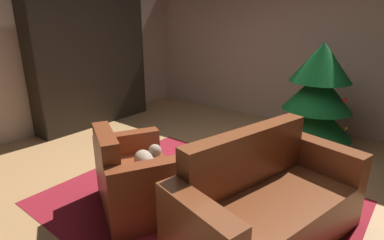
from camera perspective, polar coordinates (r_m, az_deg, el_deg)
The scene contains 11 objects.
ground_plane at distance 3.64m, azimuth 1.99°, elevation -11.55°, with size 7.22×7.22×0.00m, color #B28251.
wall_back at distance 5.60m, azimuth 19.27°, elevation 11.83°, with size 6.13×0.06×2.52m, color tan.
wall_left at distance 5.54m, azimuth -24.58°, elevation 11.13°, with size 0.06×5.50×2.52m, color tan.
area_rug at distance 3.29m, azimuth 0.89°, elevation -15.05°, with size 2.93×2.35×0.01m, color maroon.
bookshelf_unit at distance 5.67m, azimuth -17.00°, elevation 10.73°, with size 0.39×2.08×2.26m.
armchair_red at distance 3.11m, azimuth -10.61°, elevation -10.86°, with size 1.14×1.04×0.85m.
couch_red at distance 2.73m, azimuth 13.63°, elevation -15.45°, with size 1.14×1.85×0.94m.
coffee_table at distance 2.98m, azimuth 1.90°, elevation -10.36°, with size 0.76×0.76×0.42m.
book_stack_on_table at distance 2.94m, azimuth 2.30°, elevation -8.78°, with size 0.20×0.17×0.12m.
bottle_on_table at distance 2.90m, azimuth -2.17°, elevation -8.34°, with size 0.06×0.06×0.23m.
decorated_tree at distance 4.65m, azimuth 22.31°, elevation 4.25°, with size 1.05×1.05×1.51m.
Camera 1 is at (1.85, -2.54, 1.83)m, focal length 28.70 mm.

